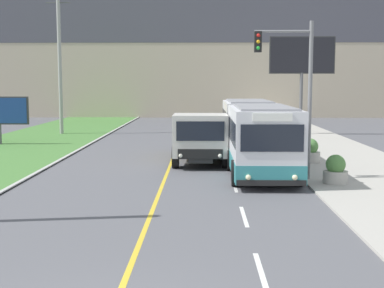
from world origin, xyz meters
name	(u,v)px	position (x,y,z in m)	size (l,w,h in m)	color
lane_marking_centre	(142,286)	(0.38, 2.37, 0.00)	(2.88, 140.00, 0.01)	gold
apartment_block_background	(190,14)	(0.00, 55.56, 11.72)	(80.00, 8.04, 23.43)	#BCAD93
city_bus	(254,134)	(3.96, 17.48, 1.50)	(2.66, 12.95, 2.95)	silver
dump_truck	(200,139)	(1.43, 17.83, 1.23)	(2.57, 6.77, 2.44)	black
utility_pole_far	(60,59)	(-9.17, 32.62, 5.59)	(1.80, 0.28, 11.07)	#9E9E99
traffic_light_mast	(294,81)	(5.11, 13.55, 3.96)	(2.28, 0.32, 6.25)	slate
billboard_large	(302,59)	(8.80, 32.27, 5.57)	(4.79, 0.24, 7.23)	#59595B
planter_round_near	(335,171)	(6.58, 12.64, 0.56)	(0.93, 0.93, 1.10)	#B7B2A8
planter_round_second	(310,152)	(6.69, 18.03, 0.58)	(0.97, 0.97, 1.15)	#B7B2A8
planter_round_third	(291,140)	(6.68, 23.42, 0.55)	(0.92, 0.92, 1.07)	#B7B2A8
planter_round_far	(276,131)	(6.50, 28.81, 0.57)	(0.99, 0.99, 1.12)	#B7B2A8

